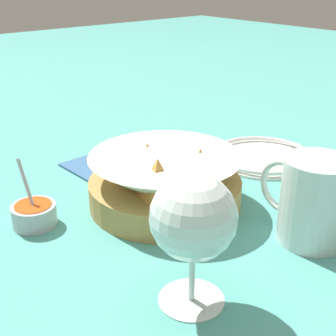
# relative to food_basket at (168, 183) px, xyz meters

# --- Properties ---
(ground_plane) EXTENTS (4.00, 4.00, 0.00)m
(ground_plane) POSITION_rel_food_basket_xyz_m (0.00, 0.00, -0.04)
(ground_plane) COLOR teal
(food_basket) EXTENTS (0.23, 0.23, 0.10)m
(food_basket) POSITION_rel_food_basket_xyz_m (0.00, 0.00, 0.00)
(food_basket) COLOR #B2894C
(food_basket) RESTS_ON ground_plane
(sauce_cup) EXTENTS (0.07, 0.06, 0.09)m
(sauce_cup) POSITION_rel_food_basket_xyz_m (0.08, 0.18, -0.02)
(sauce_cup) COLOR #B7B7BC
(sauce_cup) RESTS_ON ground_plane
(wine_glass) EXTENTS (0.09, 0.09, 0.15)m
(wine_glass) POSITION_rel_food_basket_xyz_m (-0.19, 0.12, 0.06)
(wine_glass) COLOR silver
(wine_glass) RESTS_ON ground_plane
(beer_mug) EXTENTS (0.13, 0.09, 0.12)m
(beer_mug) POSITION_rel_food_basket_xyz_m (-0.20, -0.08, 0.02)
(beer_mug) COLOR silver
(beer_mug) RESTS_ON ground_plane
(side_plate) EXTENTS (0.19, 0.19, 0.01)m
(side_plate) POSITION_rel_food_basket_xyz_m (0.02, -0.25, -0.03)
(side_plate) COLOR white
(side_plate) RESTS_ON ground_plane
(napkin) EXTENTS (0.11, 0.07, 0.01)m
(napkin) POSITION_rel_food_basket_xyz_m (0.19, 0.02, -0.03)
(napkin) COLOR #38608E
(napkin) RESTS_ON ground_plane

